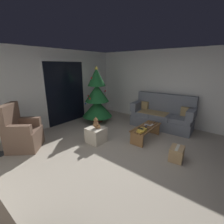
{
  "coord_description": "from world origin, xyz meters",
  "views": [
    {
      "loc": [
        -2.55,
        -1.71,
        1.98
      ],
      "look_at": [
        0.4,
        0.7,
        0.85
      ],
      "focal_mm": 25.26,
      "sensor_mm": 36.0,
      "label": 1
    }
  ],
  "objects_px": {
    "teddy_bear_chestnut": "(96,124)",
    "christmas_tree": "(97,98)",
    "couch": "(162,115)",
    "coffee_table": "(146,131)",
    "remote_graphite": "(146,126)",
    "ottoman": "(96,135)",
    "cardboard_box_taped_mid_floor": "(177,154)",
    "armchair": "(22,133)",
    "remote_white": "(152,125)",
    "book_stack": "(142,130)",
    "remote_black": "(144,128)",
    "cell_phone": "(141,129)",
    "remote_silver": "(147,125)"
  },
  "relations": [
    {
      "from": "christmas_tree",
      "to": "teddy_bear_chestnut",
      "type": "height_order",
      "value": "christmas_tree"
    },
    {
      "from": "christmas_tree",
      "to": "remote_graphite",
      "type": "bearing_deg",
      "value": -94.37
    },
    {
      "from": "remote_white",
      "to": "remote_black",
      "type": "bearing_deg",
      "value": -93.97
    },
    {
      "from": "teddy_bear_chestnut",
      "to": "cardboard_box_taped_mid_floor",
      "type": "relative_size",
      "value": 0.73
    },
    {
      "from": "remote_silver",
      "to": "cardboard_box_taped_mid_floor",
      "type": "distance_m",
      "value": 1.22
    },
    {
      "from": "remote_graphite",
      "to": "remote_black",
      "type": "bearing_deg",
      "value": 81.99
    },
    {
      "from": "remote_black",
      "to": "book_stack",
      "type": "xyz_separation_m",
      "value": [
        -0.23,
        -0.05,
        0.03
      ]
    },
    {
      "from": "remote_graphite",
      "to": "cardboard_box_taped_mid_floor",
      "type": "bearing_deg",
      "value": 132.82
    },
    {
      "from": "remote_graphite",
      "to": "book_stack",
      "type": "height_order",
      "value": "book_stack"
    },
    {
      "from": "teddy_bear_chestnut",
      "to": "christmas_tree",
      "type": "bearing_deg",
      "value": 43.32
    },
    {
      "from": "remote_silver",
      "to": "ottoman",
      "type": "height_order",
      "value": "ottoman"
    },
    {
      "from": "coffee_table",
      "to": "remote_graphite",
      "type": "relative_size",
      "value": 7.05
    },
    {
      "from": "teddy_bear_chestnut",
      "to": "ottoman",
      "type": "bearing_deg",
      "value": 136.76
    },
    {
      "from": "remote_white",
      "to": "cardboard_box_taped_mid_floor",
      "type": "xyz_separation_m",
      "value": [
        -0.68,
        -0.93,
        -0.23
      ]
    },
    {
      "from": "remote_white",
      "to": "cardboard_box_taped_mid_floor",
      "type": "height_order",
      "value": "remote_white"
    },
    {
      "from": "remote_silver",
      "to": "cell_phone",
      "type": "xyz_separation_m",
      "value": [
        -0.51,
        -0.09,
        0.07
      ]
    },
    {
      "from": "cell_phone",
      "to": "ottoman",
      "type": "relative_size",
      "value": 0.33
    },
    {
      "from": "book_stack",
      "to": "teddy_bear_chestnut",
      "type": "relative_size",
      "value": 0.92
    },
    {
      "from": "book_stack",
      "to": "cell_phone",
      "type": "distance_m",
      "value": 0.05
    },
    {
      "from": "remote_graphite",
      "to": "ottoman",
      "type": "xyz_separation_m",
      "value": [
        -1.01,
        0.93,
        -0.18
      ]
    },
    {
      "from": "remote_silver",
      "to": "cell_phone",
      "type": "distance_m",
      "value": 0.53
    },
    {
      "from": "christmas_tree",
      "to": "book_stack",
      "type": "bearing_deg",
      "value": -104.55
    },
    {
      "from": "ottoman",
      "to": "teddy_bear_chestnut",
      "type": "distance_m",
      "value": 0.32
    },
    {
      "from": "coffee_table",
      "to": "teddy_bear_chestnut",
      "type": "xyz_separation_m",
      "value": [
        -0.99,
        0.93,
        0.28
      ]
    },
    {
      "from": "coffee_table",
      "to": "remote_white",
      "type": "xyz_separation_m",
      "value": [
        0.19,
        -0.07,
        0.13
      ]
    },
    {
      "from": "remote_white",
      "to": "couch",
      "type": "bearing_deg",
      "value": 99.25
    },
    {
      "from": "coffee_table",
      "to": "cell_phone",
      "type": "xyz_separation_m",
      "value": [
        -0.39,
        -0.05,
        0.2
      ]
    },
    {
      "from": "remote_graphite",
      "to": "christmas_tree",
      "type": "xyz_separation_m",
      "value": [
        0.15,
        2.02,
        0.5
      ]
    },
    {
      "from": "remote_white",
      "to": "teddy_bear_chestnut",
      "type": "distance_m",
      "value": 1.56
    },
    {
      "from": "christmas_tree",
      "to": "cardboard_box_taped_mid_floor",
      "type": "height_order",
      "value": "christmas_tree"
    },
    {
      "from": "couch",
      "to": "remote_graphite",
      "type": "height_order",
      "value": "couch"
    },
    {
      "from": "cell_phone",
      "to": "armchair",
      "type": "distance_m",
      "value": 2.93
    },
    {
      "from": "couch",
      "to": "remote_silver",
      "type": "distance_m",
      "value": 1.04
    },
    {
      "from": "remote_black",
      "to": "cell_phone",
      "type": "height_order",
      "value": "cell_phone"
    },
    {
      "from": "couch",
      "to": "coffee_table",
      "type": "bearing_deg",
      "value": -178.56
    },
    {
      "from": "cell_phone",
      "to": "armchair",
      "type": "height_order",
      "value": "armchair"
    },
    {
      "from": "armchair",
      "to": "remote_white",
      "type": "bearing_deg",
      "value": -40.21
    },
    {
      "from": "couch",
      "to": "ottoman",
      "type": "xyz_separation_m",
      "value": [
        -2.16,
        0.91,
        -0.2
      ]
    },
    {
      "from": "remote_graphite",
      "to": "armchair",
      "type": "distance_m",
      "value": 3.18
    },
    {
      "from": "christmas_tree",
      "to": "armchair",
      "type": "distance_m",
      "value": 2.59
    },
    {
      "from": "couch",
      "to": "teddy_bear_chestnut",
      "type": "height_order",
      "value": "couch"
    },
    {
      "from": "coffee_table",
      "to": "remote_silver",
      "type": "distance_m",
      "value": 0.18
    },
    {
      "from": "remote_silver",
      "to": "ottoman",
      "type": "xyz_separation_m",
      "value": [
        -1.12,
        0.9,
        -0.18
      ]
    },
    {
      "from": "cell_phone",
      "to": "cardboard_box_taped_mid_floor",
      "type": "height_order",
      "value": "cell_phone"
    },
    {
      "from": "remote_graphite",
      "to": "christmas_tree",
      "type": "bearing_deg",
      "value": -25.04
    },
    {
      "from": "couch",
      "to": "remote_black",
      "type": "distance_m",
      "value": 1.31
    },
    {
      "from": "book_stack",
      "to": "cardboard_box_taped_mid_floor",
      "type": "relative_size",
      "value": 0.67
    },
    {
      "from": "remote_graphite",
      "to": "cell_phone",
      "type": "xyz_separation_m",
      "value": [
        -0.41,
        -0.06,
        0.07
      ]
    },
    {
      "from": "remote_black",
      "to": "remote_graphite",
      "type": "bearing_deg",
      "value": 7.02
    },
    {
      "from": "remote_white",
      "to": "cell_phone",
      "type": "height_order",
      "value": "cell_phone"
    }
  ]
}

